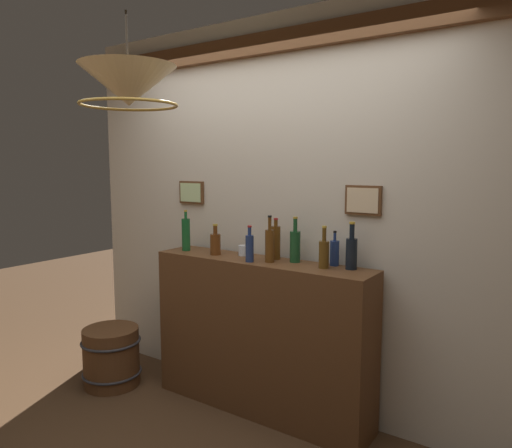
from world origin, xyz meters
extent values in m
cube|color=beige|center=(0.00, 1.10, 1.36)|extent=(3.56, 0.08, 2.72)
cube|color=brown|center=(0.00, 1.04, 2.51)|extent=(3.56, 0.10, 0.14)
cube|color=brown|center=(-0.78, 1.05, 1.48)|extent=(0.24, 0.03, 0.18)
cube|color=#BFDA9A|center=(-0.78, 1.03, 1.48)|extent=(0.21, 0.01, 0.15)
cube|color=brown|center=(0.64, 1.05, 1.48)|extent=(0.23, 0.03, 0.18)
cube|color=beige|center=(0.64, 1.03, 1.48)|extent=(0.20, 0.01, 0.15)
cube|color=brown|center=(0.00, 0.85, 0.53)|extent=(1.59, 0.33, 1.06)
cylinder|color=#1A4A25|center=(0.23, 0.93, 1.17)|extent=(0.07, 0.07, 0.21)
cylinder|color=#1A4A25|center=(0.23, 0.93, 1.31)|extent=(0.03, 0.03, 0.08)
cylinder|color=#B7932D|center=(0.23, 0.93, 1.36)|extent=(0.03, 0.03, 0.01)
cylinder|color=#603213|center=(-0.37, 0.83, 1.14)|extent=(0.07, 0.07, 0.15)
cylinder|color=#603213|center=(-0.37, 0.83, 1.24)|extent=(0.03, 0.03, 0.06)
cylinder|color=#B7932D|center=(-0.37, 0.83, 1.28)|extent=(0.03, 0.03, 0.01)
cylinder|color=navy|center=(0.49, 0.98, 1.14)|extent=(0.06, 0.06, 0.16)
cylinder|color=navy|center=(0.49, 0.98, 1.25)|extent=(0.02, 0.02, 0.05)
cylinder|color=black|center=(0.49, 0.98, 1.28)|extent=(0.02, 0.02, 0.01)
cylinder|color=#175627|center=(-0.66, 0.84, 1.18)|extent=(0.06, 0.06, 0.24)
cylinder|color=#175627|center=(-0.66, 0.84, 1.33)|extent=(0.02, 0.02, 0.05)
cylinder|color=#B7932D|center=(-0.66, 0.84, 1.36)|extent=(0.02, 0.02, 0.01)
cylinder|color=brown|center=(0.07, 0.94, 1.18)|extent=(0.06, 0.06, 0.23)
cylinder|color=brown|center=(0.07, 0.94, 1.31)|extent=(0.03, 0.03, 0.04)
cylinder|color=maroon|center=(0.07, 0.94, 1.34)|extent=(0.03, 0.03, 0.01)
cylinder|color=black|center=(0.62, 0.94, 1.16)|extent=(0.07, 0.07, 0.19)
cylinder|color=black|center=(0.62, 0.94, 1.30)|extent=(0.03, 0.03, 0.09)
cylinder|color=#B7932D|center=(0.62, 0.94, 1.35)|extent=(0.04, 0.04, 0.01)
cylinder|color=#583B13|center=(0.47, 0.87, 1.15)|extent=(0.06, 0.06, 0.17)
cylinder|color=#583B13|center=(0.47, 0.87, 1.27)|extent=(0.03, 0.03, 0.08)
cylinder|color=#B7932D|center=(0.47, 0.87, 1.32)|extent=(0.03, 0.03, 0.01)
cylinder|color=navy|center=(-0.03, 0.77, 1.15)|extent=(0.05, 0.05, 0.18)
cylinder|color=navy|center=(-0.03, 0.77, 1.27)|extent=(0.02, 0.02, 0.05)
cylinder|color=maroon|center=(-0.03, 0.77, 1.30)|extent=(0.03, 0.03, 0.01)
cylinder|color=brown|center=(0.09, 0.83, 1.17)|extent=(0.06, 0.06, 0.21)
cylinder|color=brown|center=(0.09, 0.83, 1.32)|extent=(0.02, 0.02, 0.08)
cylinder|color=black|center=(0.09, 0.83, 1.37)|extent=(0.03, 0.03, 0.01)
cylinder|color=silver|center=(-0.19, 0.92, 1.10)|extent=(0.07, 0.07, 0.07)
cone|color=beige|center=(-0.31, 0.04, 2.13)|extent=(0.53, 0.53, 0.22)
cylinder|color=black|center=(-0.31, 0.04, 2.38)|extent=(0.01, 0.01, 0.28)
torus|color=#AD8433|center=(-0.31, 0.04, 2.03)|extent=(0.53, 0.53, 0.02)
cylinder|color=brown|center=(-1.17, 0.52, 0.22)|extent=(0.42, 0.42, 0.45)
torus|color=#333338|center=(-1.17, 0.52, 0.35)|extent=(0.45, 0.45, 0.02)
torus|color=#333338|center=(-1.17, 0.52, 0.10)|extent=(0.45, 0.45, 0.02)
camera|label=1|loc=(1.76, -1.76, 1.71)|focal=33.54mm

